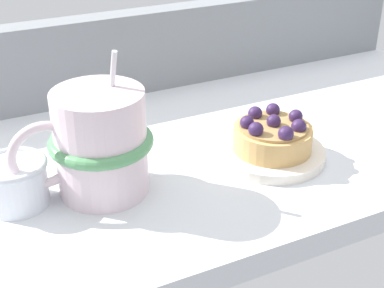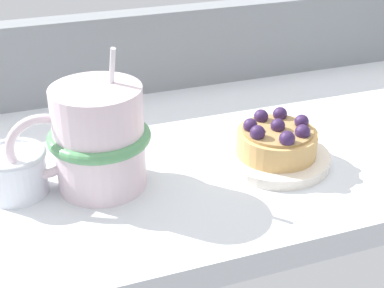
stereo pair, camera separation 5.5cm
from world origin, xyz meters
The scene contains 6 objects.
ground_plane centered at (0.00, 0.00, -1.33)cm, with size 78.66×38.60×2.65cm, color silver.
window_rail_back centered at (0.00, 17.53, 5.31)cm, with size 77.08×3.53×10.62cm, color gray.
dessert_plate centered at (3.60, -6.46, 0.50)cm, with size 11.30×11.30×1.07cm.
raspberry_tart centered at (3.59, -6.47, 2.69)cm, with size 8.25×8.25×4.06cm.
coffee_mug centered at (-14.45, -4.56, 5.12)cm, with size 13.42×9.76×13.71cm.
sugar_bowl centered at (-22.20, -3.23, 2.36)cm, with size 6.34×6.34×4.43cm.
Camera 1 is at (-27.17, -49.39, 29.47)cm, focal length 52.73 mm.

